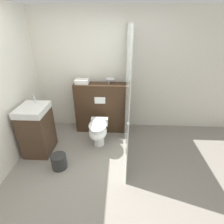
% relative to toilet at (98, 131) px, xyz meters
% --- Properties ---
extents(ground_plane, '(12.00, 12.00, 0.00)m').
position_rel_toilet_xyz_m(ground_plane, '(0.08, -0.99, -0.33)').
color(ground_plane, gray).
extents(wall_back, '(8.00, 0.06, 2.50)m').
position_rel_toilet_xyz_m(wall_back, '(0.08, 0.86, 0.92)').
color(wall_back, silver).
rests_on(wall_back, ground_plane).
extents(partition_panel, '(1.09, 0.30, 1.09)m').
position_rel_toilet_xyz_m(partition_panel, '(-0.01, 0.61, 0.21)').
color(partition_panel, '#3D2819').
rests_on(partition_panel, ground_plane).
extents(shower_glass, '(0.04, 1.75, 2.19)m').
position_rel_toilet_xyz_m(shower_glass, '(0.52, -0.04, 0.76)').
color(shower_glass, silver).
rests_on(shower_glass, ground_plane).
extents(toilet, '(0.34, 0.58, 0.52)m').
position_rel_toilet_xyz_m(toilet, '(0.00, 0.00, 0.00)').
color(toilet, white).
rests_on(toilet, ground_plane).
extents(sink_vanity, '(0.47, 0.55, 1.07)m').
position_rel_toilet_xyz_m(sink_vanity, '(-1.09, -0.20, 0.13)').
color(sink_vanity, '#473323').
rests_on(sink_vanity, ground_plane).
extents(hair_drier, '(0.18, 0.07, 0.13)m').
position_rel_toilet_xyz_m(hair_drier, '(0.21, 0.63, 0.84)').
color(hair_drier, '#B7B7BC').
rests_on(hair_drier, partition_panel).
extents(folded_towel, '(0.27, 0.20, 0.09)m').
position_rel_toilet_xyz_m(folded_towel, '(-0.38, 0.61, 0.80)').
color(folded_towel, white).
rests_on(folded_towel, partition_panel).
extents(waste_bin, '(0.26, 0.26, 0.25)m').
position_rel_toilet_xyz_m(waste_bin, '(-0.59, -0.62, -0.21)').
color(waste_bin, '#2D2D2D').
rests_on(waste_bin, ground_plane).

